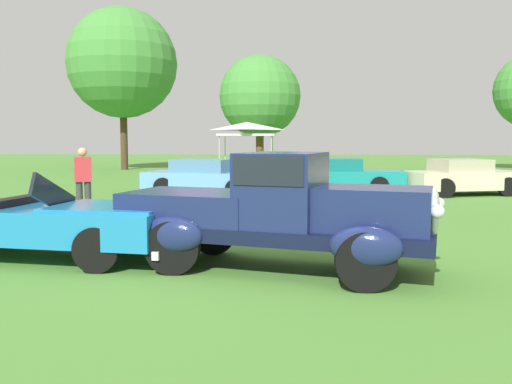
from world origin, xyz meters
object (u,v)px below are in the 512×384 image
at_px(show_car_teal, 336,176).
at_px(canopy_tent_left_field, 247,128).
at_px(spectator_between_cars, 83,179).
at_px(show_car_cream, 463,177).
at_px(show_car_skyblue, 206,178).
at_px(feature_pickup_truck, 277,210).
at_px(neighbor_convertible, 46,221).

bearing_deg(show_car_teal, canopy_tent_left_field, 118.65).
height_order(show_car_teal, canopy_tent_left_field, canopy_tent_left_field).
bearing_deg(spectator_between_cars, canopy_tent_left_field, 76.39).
bearing_deg(show_car_cream, show_car_teal, 173.87).
bearing_deg(spectator_between_cars, show_car_cream, 28.00).
bearing_deg(show_car_skyblue, show_car_teal, 14.78).
height_order(show_car_skyblue, canopy_tent_left_field, canopy_tent_left_field).
distance_m(feature_pickup_truck, show_car_teal, 11.68).
relative_size(feature_pickup_truck, show_car_teal, 1.03).
bearing_deg(canopy_tent_left_field, show_car_cream, -41.97).
bearing_deg(show_car_cream, spectator_between_cars, -152.00).
relative_size(show_car_cream, spectator_between_cars, 2.45).
height_order(feature_pickup_truck, show_car_teal, feature_pickup_truck).
height_order(show_car_teal, spectator_between_cars, spectator_between_cars).
distance_m(show_car_skyblue, show_car_teal, 4.64).
bearing_deg(neighbor_convertible, spectator_between_cars, 103.56).
bearing_deg(neighbor_convertible, show_car_cream, 46.48).
relative_size(show_car_skyblue, canopy_tent_left_field, 1.62).
distance_m(neighbor_convertible, show_car_teal, 12.25).
bearing_deg(spectator_between_cars, show_car_skyblue, 66.16).
bearing_deg(show_car_skyblue, show_car_cream, 4.75).
bearing_deg(show_car_skyblue, canopy_tent_left_field, 83.67).
bearing_deg(feature_pickup_truck, canopy_tent_left_field, 95.25).
bearing_deg(feature_pickup_truck, show_car_skyblue, 103.77).
distance_m(show_car_teal, show_car_cream, 4.27).
distance_m(spectator_between_cars, canopy_tent_left_field, 13.38).
bearing_deg(neighbor_convertible, show_car_teal, 62.57).
bearing_deg(canopy_tent_left_field, show_car_teal, -61.35).
bearing_deg(show_car_cream, canopy_tent_left_field, 138.03).
xyz_separation_m(show_car_cream, spectator_between_cars, (-10.99, -5.84, 0.32)).
height_order(neighbor_convertible, show_car_skyblue, neighbor_convertible).
bearing_deg(spectator_between_cars, show_car_teal, 43.06).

